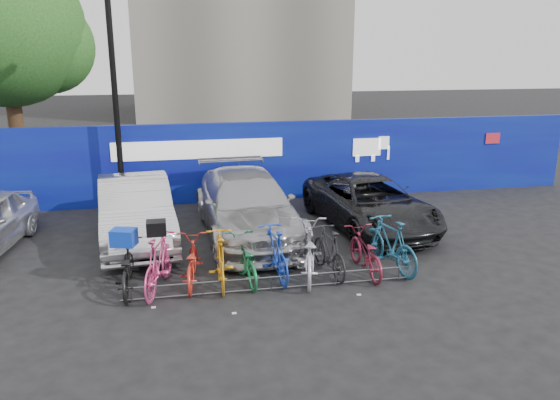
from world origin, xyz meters
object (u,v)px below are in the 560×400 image
object	(u,v)px
bike_2	(191,262)
bike_7	(329,251)
lamppost	(115,96)
car_3	(370,203)
bike_1	(159,263)
bike_8	(365,252)
bike_9	(390,244)
bike_6	(309,251)
bike_5	(275,253)
bike_3	(221,259)
bike_4	(245,259)
bike_rack	(271,283)
tree	(12,31)
car_2	(247,205)
bike_0	(126,268)
car_1	(136,211)

from	to	relation	value
bike_2	bike_7	distance (m)	2.79
lamppost	car_3	bearing A→B (deg)	-22.43
lamppost	bike_1	xyz separation A→B (m)	(1.11, -5.55, -2.71)
bike_8	bike_9	world-z (taller)	bike_9
car_3	bike_6	world-z (taller)	car_3
bike_8	bike_9	size ratio (longest dim) A/B	0.93
bike_8	bike_1	bearing A→B (deg)	-0.82
bike_5	bike_3	bearing A→B (deg)	1.29
lamppost	bike_3	world-z (taller)	lamppost
car_3	bike_7	xyz separation A→B (m)	(-1.87, -2.78, -0.16)
bike_6	bike_3	bearing A→B (deg)	15.38
lamppost	bike_9	world-z (taller)	lamppost
bike_1	bike_4	size ratio (longest dim) A/B	1.10
lamppost	bike_4	distance (m)	6.70
lamppost	bike_rack	world-z (taller)	lamppost
bike_rack	car_3	size ratio (longest dim) A/B	1.18
tree	bike_3	world-z (taller)	tree
tree	bike_rack	bearing A→B (deg)	-57.55
bike_1	bike_6	size ratio (longest dim) A/B	0.90
car_2	bike_rack	bearing A→B (deg)	-92.73
lamppost	bike_9	xyz separation A→B (m)	(5.84, -5.41, -2.71)
car_3	bike_1	world-z (taller)	car_3
bike_4	bike_9	xyz separation A→B (m)	(3.06, -0.00, 0.12)
tree	bike_6	xyz separation A→B (m)	(7.64, -10.11, -4.52)
car_2	bike_6	world-z (taller)	car_2
lamppost	car_3	distance (m)	7.39
bike_6	lamppost	bearing A→B (deg)	-39.83
bike_1	car_3	bearing A→B (deg)	-136.71
bike_rack	bike_3	xyz separation A→B (m)	(-0.91, 0.48, 0.37)
bike_0	bike_rack	bearing A→B (deg)	167.96
lamppost	bike_4	size ratio (longest dim) A/B	3.59
bike_6	bike_rack	bearing A→B (deg)	45.35
car_1	bike_0	xyz separation A→B (m)	(-0.02, -2.87, -0.31)
car_3	bike_2	world-z (taller)	car_3
bike_5	bike_7	xyz separation A→B (m)	(1.12, -0.04, -0.04)
bike_6	car_2	bearing A→B (deg)	-59.10
car_1	bike_6	xyz separation A→B (m)	(3.55, -2.87, -0.22)
car_2	bike_8	distance (m)	3.54
car_1	car_3	bearing A→B (deg)	-6.69
bike_5	car_3	bearing A→B (deg)	-143.30
bike_4	bike_9	bearing A→B (deg)	172.93
bike_1	bike_0	bearing A→B (deg)	5.12
bike_rack	car_2	xyz separation A→B (m)	(-0.01, 3.34, 0.62)
bike_4	bike_6	bearing A→B (deg)	170.73
car_3	bike_3	bearing A→B (deg)	-151.79
car_3	bike_4	xyz separation A→B (m)	(-3.62, -2.77, -0.21)
bike_rack	bike_7	world-z (taller)	bike_7
bike_3	bike_8	world-z (taller)	bike_3
car_1	car_2	distance (m)	2.67
car_3	bike_2	xyz separation A→B (m)	(-4.67, -2.72, -0.20)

